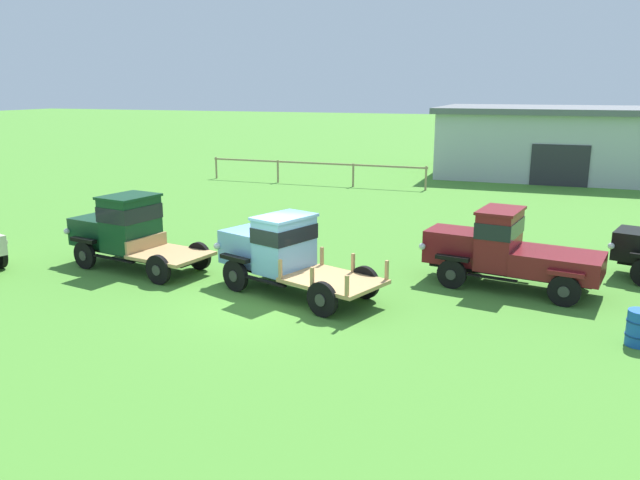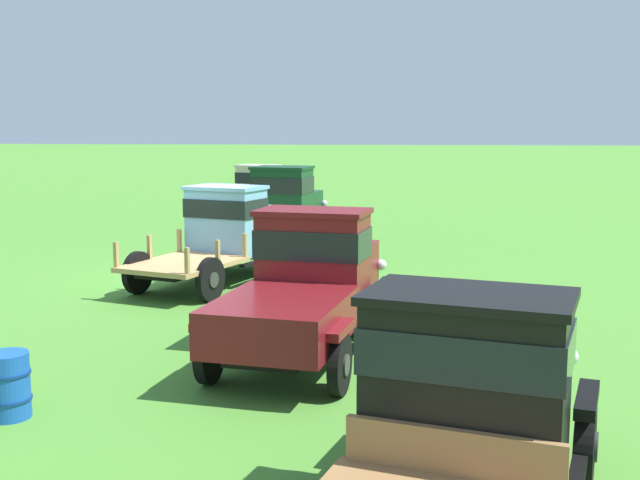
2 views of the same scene
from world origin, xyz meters
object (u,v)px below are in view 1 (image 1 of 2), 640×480
at_px(farm_shed, 614,143).
at_px(vintage_truck_far_side, 507,250).
at_px(vintage_truck_second_in_line, 126,229).
at_px(vintage_truck_midrow_center, 280,251).
at_px(oil_drum_beside_row, 639,328).

relative_size(farm_shed, vintage_truck_far_side, 4.17).
distance_m(vintage_truck_second_in_line, vintage_truck_midrow_center, 5.58).
bearing_deg(farm_shed, oil_drum_beside_row, -92.94).
distance_m(vintage_truck_midrow_center, oil_drum_beside_row, 9.19).
bearing_deg(oil_drum_beside_row, farm_shed, 87.06).
distance_m(farm_shed, oil_drum_beside_row, 28.77).
xyz_separation_m(vintage_truck_second_in_line, vintage_truck_midrow_center, (5.56, -0.47, -0.08)).
distance_m(farm_shed, vintage_truck_second_in_line, 31.78).
bearing_deg(vintage_truck_midrow_center, farm_shed, 69.16).
relative_size(farm_shed, oil_drum_beside_row, 26.24).
bearing_deg(vintage_truck_second_in_line, vintage_truck_far_side, 10.03).
xyz_separation_m(farm_shed, oil_drum_beside_row, (-1.47, -28.67, -1.80)).
bearing_deg(vintage_truck_far_side, oil_drum_beside_row, -47.14).
distance_m(farm_shed, vintage_truck_far_side, 25.75).
distance_m(vintage_truck_second_in_line, oil_drum_beside_row, 14.76).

